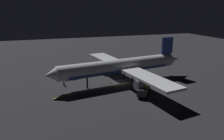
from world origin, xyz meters
name	(u,v)px	position (x,y,z in m)	size (l,w,h in m)	color
ground_plane	(120,83)	(0.00, 0.00, -0.10)	(180.00, 180.00, 0.20)	#27272B
apron_guide_stripe	(107,87)	(-2.05, 4.00, 0.00)	(0.24, 25.90, 0.01)	gold
airliner	(122,67)	(0.08, -0.61, 4.13)	(36.91, 37.26, 10.57)	white
baggage_truck	(73,72)	(8.81, 10.26, 1.27)	(3.98, 6.29, 2.47)	maroon
catering_truck	(143,88)	(-8.30, -2.29, 1.34)	(6.46, 5.06, 2.61)	gold
ground_crew_worker	(64,82)	(2.47, 13.41, 0.89)	(0.40, 0.40, 1.74)	black
traffic_cone_near_left	(110,82)	(0.28, 2.33, 0.25)	(0.50, 0.50, 0.55)	#EA590F
traffic_cone_near_right	(89,90)	(-2.97, 8.62, 0.25)	(0.50, 0.50, 0.55)	#EA590F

